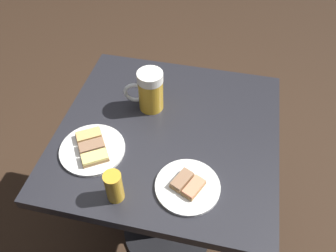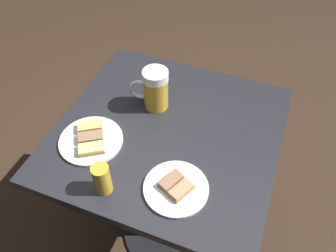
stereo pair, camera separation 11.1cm
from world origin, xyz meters
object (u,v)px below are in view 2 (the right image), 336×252
at_px(plate_near, 91,139).
at_px(plate_far, 176,188).
at_px(beer_mug, 155,89).
at_px(beer_glass_small, 102,179).

height_order(plate_near, plate_far, same).
xyz_separation_m(beer_mug, beer_glass_small, (-0.38, 0.00, -0.02)).
height_order(plate_far, beer_glass_small, beer_glass_small).
bearing_deg(plate_far, beer_mug, 32.38).
distance_m(beer_mug, beer_glass_small, 0.38).
xyz_separation_m(plate_near, plate_far, (-0.07, -0.32, -0.00)).
xyz_separation_m(plate_near, beer_mug, (0.23, -0.13, 0.07)).
bearing_deg(beer_mug, plate_near, 150.87).
relative_size(plate_near, plate_far, 1.09).
relative_size(beer_mug, beer_glass_small, 1.47).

